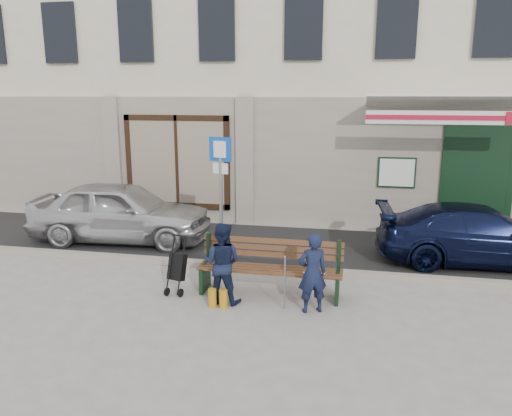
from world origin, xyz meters
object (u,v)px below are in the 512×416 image
(bench, at_px, (267,268))
(man, at_px, (312,273))
(car_navy, at_px, (480,235))
(woman, at_px, (222,263))
(car_silver, at_px, (121,212))
(parking_sign, at_px, (221,181))
(stroller, at_px, (177,268))

(bench, bearing_deg, man, -33.35)
(car_navy, distance_m, woman, 5.29)
(car_silver, relative_size, woman, 3.06)
(parking_sign, distance_m, stroller, 2.06)
(bench, distance_m, woman, 0.81)
(man, bearing_deg, parking_sign, -68.10)
(car_silver, xyz_separation_m, woman, (3.13, -2.82, -0.03))
(bench, distance_m, man, 0.97)
(car_silver, xyz_separation_m, stroller, (2.28, -2.60, -0.26))
(car_silver, bearing_deg, bench, -126.01)
(man, bearing_deg, bench, -56.72)
(car_silver, height_order, parking_sign, parking_sign)
(bench, bearing_deg, parking_sign, 129.42)
(parking_sign, relative_size, stroller, 2.56)
(car_navy, relative_size, woman, 3.01)
(car_navy, distance_m, bench, 4.51)
(bench, bearing_deg, car_silver, 147.72)
(parking_sign, relative_size, man, 1.97)
(bench, relative_size, stroller, 2.46)
(car_navy, bearing_deg, car_silver, 86.13)
(parking_sign, height_order, woman, parking_sign)
(parking_sign, height_order, man, parking_sign)
(man, bearing_deg, car_navy, -159.39)
(car_navy, height_order, man, man)
(stroller, bearing_deg, man, 7.21)
(car_silver, height_order, stroller, car_silver)
(car_silver, relative_size, stroller, 4.15)
(parking_sign, bearing_deg, car_silver, 172.41)
(parking_sign, bearing_deg, man, -32.02)
(man, relative_size, stroller, 1.30)
(parking_sign, xyz_separation_m, man, (1.97, -1.95, -1.02))
(man, bearing_deg, stroller, -31.32)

